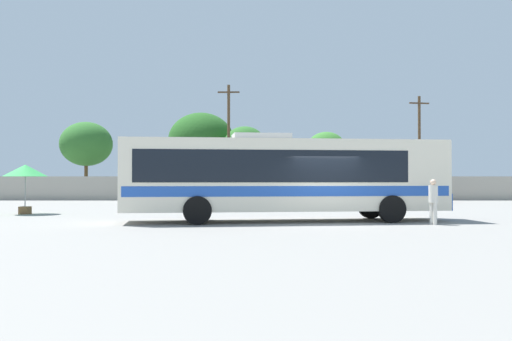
% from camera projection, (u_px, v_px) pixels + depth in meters
% --- Properties ---
extents(ground_plane, '(300.00, 300.00, 0.00)m').
position_uv_depth(ground_plane, '(305.00, 209.00, 30.63)').
color(ground_plane, gray).
extents(perimeter_wall, '(80.00, 0.30, 1.87)m').
position_uv_depth(perimeter_wall, '(291.00, 188.00, 43.88)').
color(perimeter_wall, '#9E998C').
rests_on(perimeter_wall, ground_plane).
extents(coach_bus_cream_blue, '(12.75, 4.11, 3.40)m').
position_uv_depth(coach_bus_cream_blue, '(283.00, 175.00, 21.78)').
color(coach_bus_cream_blue, silver).
rests_on(coach_bus_cream_blue, ground_plane).
extents(attendant_by_bus_door, '(0.46, 0.46, 1.65)m').
position_uv_depth(attendant_by_bus_door, '(435.00, 199.00, 20.22)').
color(attendant_by_bus_door, silver).
rests_on(attendant_by_bus_door, ground_plane).
extents(vendor_umbrella_near_gate_green, '(2.03, 2.03, 2.34)m').
position_uv_depth(vendor_umbrella_near_gate_green, '(27.00, 172.00, 26.40)').
color(vendor_umbrella_near_gate_green, gray).
rests_on(vendor_umbrella_near_gate_green, ground_plane).
extents(parked_car_leftmost_silver, '(4.56, 2.23, 1.45)m').
position_uv_depth(parked_car_leftmost_silver, '(159.00, 192.00, 39.35)').
color(parked_car_leftmost_silver, '#B7BABF').
rests_on(parked_car_leftmost_silver, ground_plane).
extents(parked_car_second_white, '(4.55, 2.30, 1.48)m').
position_uv_depth(parked_car_second_white, '(240.00, 191.00, 39.94)').
color(parked_car_second_white, silver).
rests_on(parked_car_second_white, ground_plane).
extents(parked_car_third_dark_blue, '(4.55, 2.24, 1.49)m').
position_uv_depth(parked_car_third_dark_blue, '(338.00, 191.00, 39.54)').
color(parked_car_third_dark_blue, navy).
rests_on(parked_car_third_dark_blue, ground_plane).
extents(parked_car_rightmost_red, '(4.29, 2.10, 1.41)m').
position_uv_depth(parked_car_rightmost_red, '(414.00, 192.00, 39.64)').
color(parked_car_rightmost_red, red).
rests_on(parked_car_rightmost_red, ground_plane).
extents(utility_pole_near, '(1.80, 0.24, 9.43)m').
position_uv_depth(utility_pole_near, '(230.00, 140.00, 45.93)').
color(utility_pole_near, '#4C3823').
rests_on(utility_pole_near, ground_plane).
extents(utility_pole_far, '(1.79, 0.45, 8.78)m').
position_uv_depth(utility_pole_far, '(421.00, 145.00, 47.83)').
color(utility_pole_far, '#4C3823').
rests_on(utility_pole_far, ground_plane).
extents(roadside_tree_left, '(4.64, 4.64, 6.78)m').
position_uv_depth(roadside_tree_left, '(88.00, 144.00, 49.97)').
color(roadside_tree_left, brown).
rests_on(roadside_tree_left, ground_plane).
extents(roadside_tree_midleft, '(5.93, 5.93, 7.65)m').
position_uv_depth(roadside_tree_midleft, '(202.00, 141.00, 50.38)').
color(roadside_tree_midleft, brown).
rests_on(roadside_tree_midleft, ground_plane).
extents(roadside_tree_midright, '(3.57, 3.57, 6.18)m').
position_uv_depth(roadside_tree_midright, '(246.00, 144.00, 47.75)').
color(roadside_tree_midright, brown).
rests_on(roadside_tree_midright, ground_plane).
extents(roadside_tree_right, '(3.59, 3.59, 5.97)m').
position_uv_depth(roadside_tree_right, '(327.00, 149.00, 50.88)').
color(roadside_tree_right, brown).
rests_on(roadside_tree_right, ground_plane).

